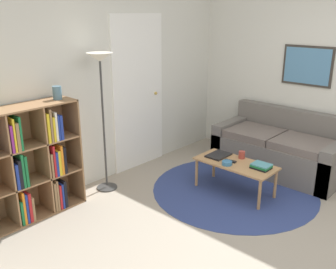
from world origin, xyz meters
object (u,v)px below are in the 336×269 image
at_px(floor_lamp, 101,76).
at_px(couch, 281,150).
at_px(cup, 242,155).
at_px(coffee_table, 235,166).
at_px(laptop, 219,155).
at_px(bookshelf, 22,167).
at_px(bowl, 227,163).
at_px(vase_on_shelf, 57,93).

xyz_separation_m(floor_lamp, couch, (2.02, -1.32, -1.13)).
xyz_separation_m(couch, cup, (-0.86, 0.10, 0.14)).
relative_size(coffee_table, laptop, 3.12).
bearing_deg(bookshelf, cup, -30.59).
bearing_deg(laptop, floor_lamp, 137.28).
bearing_deg(cup, bowl, 176.68).
xyz_separation_m(coffee_table, laptop, (0.04, 0.28, 0.05)).
bearing_deg(floor_lamp, couch, -33.13).
xyz_separation_m(bookshelf, bowl, (1.88, -1.27, -0.18)).
height_order(bookshelf, coffee_table, bookshelf).
distance_m(floor_lamp, cup, 1.95).
distance_m(coffee_table, cup, 0.19).
bearing_deg(vase_on_shelf, laptop, -33.18).
relative_size(bookshelf, couch, 0.72).
relative_size(couch, coffee_table, 1.75).
relative_size(bookshelf, laptop, 3.93).
relative_size(floor_lamp, couch, 0.99).
height_order(floor_lamp, cup, floor_lamp).
height_order(couch, cup, couch).
height_order(floor_lamp, coffee_table, floor_lamp).
xyz_separation_m(laptop, bowl, (-0.17, -0.24, 0.01)).
height_order(bookshelf, bowl, bookshelf).
xyz_separation_m(bookshelf, floor_lamp, (1.02, -0.07, 0.83)).
relative_size(laptop, bowl, 2.58).
bearing_deg(bookshelf, bowl, -34.00).
height_order(couch, vase_on_shelf, vase_on_shelf).
bearing_deg(vase_on_shelf, floor_lamp, -7.47).
bearing_deg(bowl, coffee_table, -15.56).
relative_size(bowl, vase_on_shelf, 0.84).
height_order(laptop, bowl, bowl).
distance_m(floor_lamp, couch, 2.66).
bearing_deg(bookshelf, couch, -24.62).
bearing_deg(coffee_table, floor_lamp, 128.95).
bearing_deg(floor_lamp, coffee_table, -51.05).
xyz_separation_m(couch, laptop, (-0.98, 0.36, 0.11)).
xyz_separation_m(floor_lamp, laptop, (1.03, -0.96, -1.02)).
relative_size(bookshelf, bowl, 10.11).
relative_size(laptop, cup, 3.35).
bearing_deg(laptop, couch, -20.20).
xyz_separation_m(coffee_table, bowl, (-0.13, 0.04, 0.07)).
xyz_separation_m(cup, vase_on_shelf, (-1.69, 1.28, 0.86)).
height_order(coffee_table, cup, cup).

